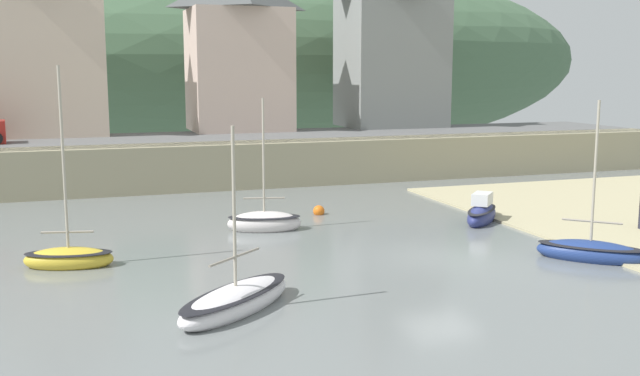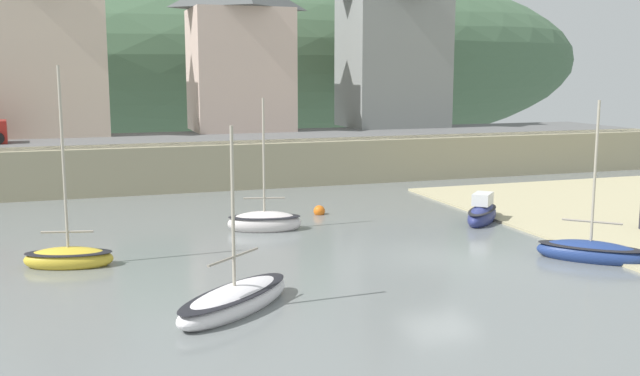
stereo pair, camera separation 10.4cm
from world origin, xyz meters
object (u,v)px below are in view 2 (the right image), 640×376
at_px(waterfront_building_centre, 240,49).
at_px(sailboat_blue_trim, 264,222).
at_px(church_with_spire, 379,2).
at_px(sailboat_far_left, 590,252).
at_px(waterfront_building_right, 393,45).
at_px(sailboat_nearest_shore, 235,300).
at_px(mooring_buoy, 319,211).
at_px(rowboat_small_beached, 482,214).
at_px(waterfront_building_left, 45,38).
at_px(sailboat_white_hull, 69,257).

height_order(waterfront_building_centre, sailboat_blue_trim, waterfront_building_centre).
xyz_separation_m(church_with_spire, sailboat_far_left, (-5.58, -31.11, -10.89)).
bearing_deg(waterfront_building_centre, church_with_spire, 19.46).
bearing_deg(waterfront_building_right, sailboat_far_left, -100.24).
bearing_deg(waterfront_building_right, sailboat_blue_trim, -126.09).
bearing_deg(sailboat_far_left, sailboat_nearest_shore, -129.45).
bearing_deg(mooring_buoy, rowboat_small_beached, -32.03).
bearing_deg(sailboat_blue_trim, waterfront_building_right, 67.10).
bearing_deg(rowboat_small_beached, sailboat_nearest_shore, 166.45).
distance_m(waterfront_building_centre, mooring_buoy, 18.41).
height_order(waterfront_building_left, waterfront_building_right, waterfront_building_left).
distance_m(waterfront_building_right, rowboat_small_beached, 22.45).
xyz_separation_m(sailboat_blue_trim, sailboat_far_left, (9.06, -7.97, -0.03)).
bearing_deg(sailboat_blue_trim, waterfront_building_left, 126.66).
bearing_deg(rowboat_small_beached, sailboat_white_hull, 139.95).
height_order(church_with_spire, mooring_buoy, church_with_spire).
distance_m(sailboat_nearest_shore, sailboat_white_hull, 7.29).
relative_size(waterfront_building_centre, sailboat_far_left, 1.85).
bearing_deg(sailboat_nearest_shore, waterfront_building_centre, 35.51).
xyz_separation_m(waterfront_building_centre, rowboat_small_beached, (5.60, -20.54, -7.18)).
bearing_deg(sailboat_white_hull, sailboat_nearest_shore, -42.15).
height_order(waterfront_building_right, mooring_buoy, waterfront_building_right).
relative_size(waterfront_building_right, church_with_spire, 0.64).
relative_size(waterfront_building_right, sailboat_white_hull, 1.66).
bearing_deg(waterfront_building_centre, rowboat_small_beached, -74.74).
relative_size(waterfront_building_left, rowboat_small_beached, 3.78).
relative_size(waterfront_building_left, sailboat_white_hull, 1.72).
distance_m(waterfront_building_left, church_with_spire, 23.50).
xyz_separation_m(church_with_spire, rowboat_small_beached, (-5.72, -24.54, -10.83)).
xyz_separation_m(sailboat_nearest_shore, mooring_buoy, (6.20, 11.57, -0.13)).
relative_size(church_with_spire, sailboat_nearest_shore, 3.39).
bearing_deg(waterfront_building_right, mooring_buoy, -122.93).
bearing_deg(waterfront_building_right, church_with_spire, 80.33).
bearing_deg(waterfront_building_centre, sailboat_blue_trim, -99.83).
xyz_separation_m(waterfront_building_left, sailboat_blue_trim, (8.31, -19.15, -7.80)).
distance_m(waterfront_building_centre, sailboat_blue_trim, 20.73).
distance_m(waterfront_building_centre, waterfront_building_right, 10.65).
distance_m(sailboat_blue_trim, mooring_buoy, 3.81).
relative_size(waterfront_building_centre, mooring_buoy, 20.04).
distance_m(waterfront_building_left, waterfront_building_right, 22.27).
xyz_separation_m(sailboat_blue_trim, sailboat_nearest_shore, (-3.16, -9.28, -0.04)).
distance_m(waterfront_building_left, sailboat_far_left, 33.14).
height_order(waterfront_building_left, waterfront_building_centre, waterfront_building_left).
relative_size(church_with_spire, sailboat_far_left, 3.12).
distance_m(rowboat_small_beached, sailboat_nearest_shore, 14.43).
distance_m(rowboat_small_beached, sailboat_blue_trim, 9.03).
bearing_deg(waterfront_building_centre, waterfront_building_right, 0.00).
height_order(waterfront_building_left, sailboat_far_left, waterfront_building_left).
bearing_deg(mooring_buoy, waterfront_building_left, 123.95).
xyz_separation_m(waterfront_building_right, mooring_buoy, (-10.92, -16.86, -7.75)).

